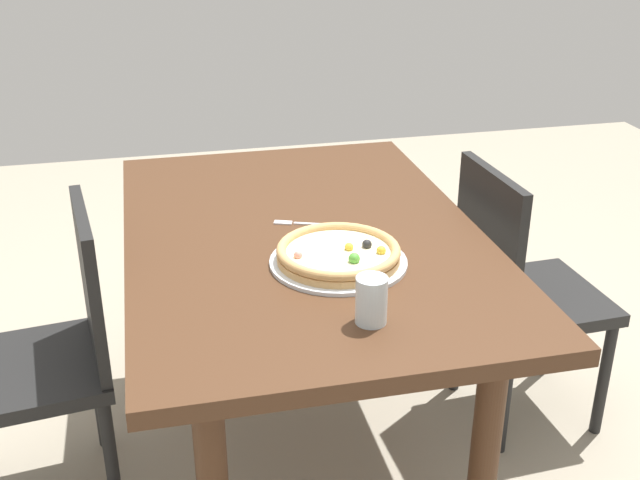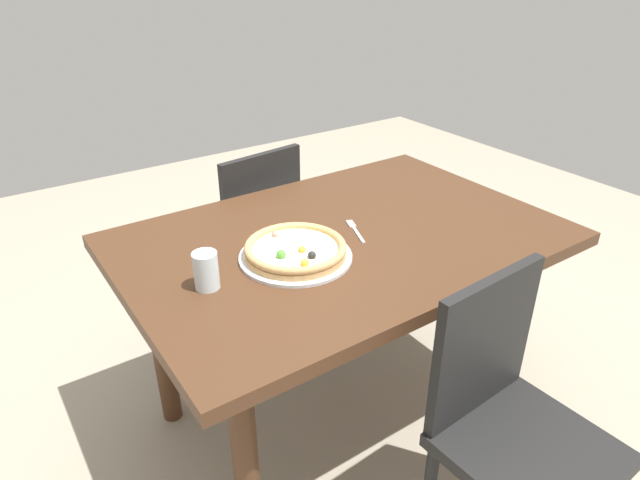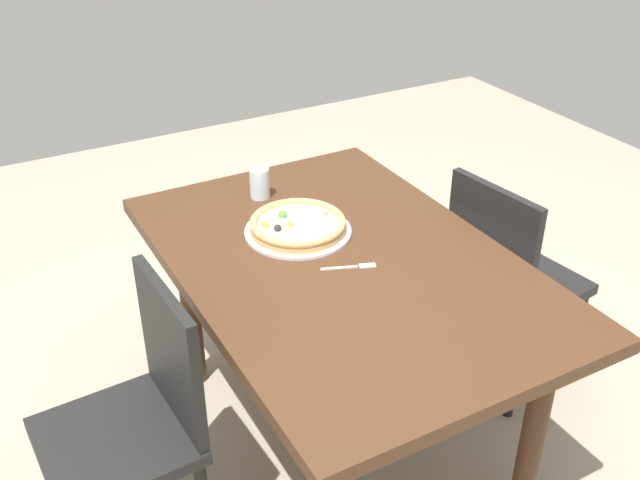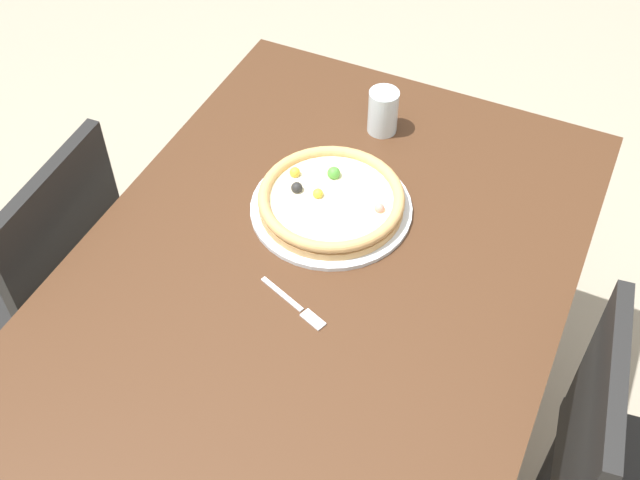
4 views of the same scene
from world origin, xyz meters
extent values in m
plane|color=#9E937F|center=(0.00, 0.00, 0.00)|extent=(6.00, 6.00, 0.00)
cube|color=#472B19|center=(0.00, 0.00, 0.73)|extent=(1.41, 0.95, 0.04)
cylinder|color=#472B19|center=(-0.55, -0.32, 0.36)|extent=(0.07, 0.07, 0.71)
cylinder|color=#472B19|center=(-0.55, 0.32, 0.36)|extent=(0.07, 0.07, 0.71)
cylinder|color=black|center=(-0.11, -0.93, 0.20)|extent=(0.04, 0.04, 0.40)
cylinder|color=black|center=(0.22, -0.57, 0.20)|extent=(0.04, 0.04, 0.40)
cylinder|color=black|center=(-0.12, -0.59, 0.20)|extent=(0.04, 0.04, 0.40)
cube|color=black|center=(0.06, -0.75, 0.42)|extent=(0.42, 0.42, 0.04)
cube|color=black|center=(0.05, -0.57, 0.65)|extent=(0.38, 0.05, 0.42)
cylinder|color=black|center=(-0.15, 0.56, 0.20)|extent=(0.04, 0.04, 0.40)
cube|color=black|center=(0.02, 0.57, 0.65)|extent=(0.38, 0.08, 0.42)
cylinder|color=silver|center=(-0.21, -0.05, 0.76)|extent=(0.34, 0.34, 0.01)
cylinder|color=tan|center=(-0.21, -0.05, 0.77)|extent=(0.30, 0.30, 0.02)
cylinder|color=beige|center=(-0.21, -0.05, 0.78)|extent=(0.27, 0.27, 0.01)
torus|color=tan|center=(-0.21, -0.05, 0.79)|extent=(0.31, 0.31, 0.02)
sphere|color=gold|center=(-0.20, -0.07, 0.79)|extent=(0.02, 0.02, 0.02)
sphere|color=#262626|center=(-0.20, -0.12, 0.79)|extent=(0.02, 0.02, 0.02)
sphere|color=#E58C7F|center=(-0.22, 0.06, 0.79)|extent=(0.02, 0.02, 0.02)
sphere|color=gold|center=(-0.24, -0.15, 0.79)|extent=(0.02, 0.02, 0.02)
sphere|color=#4C9E38|center=(-0.27, -0.07, 0.80)|extent=(0.03, 0.03, 0.03)
cube|color=silver|center=(0.04, -0.04, 0.76)|extent=(0.05, 0.11, 0.00)
cube|color=silver|center=(0.07, 0.04, 0.76)|extent=(0.04, 0.05, 0.00)
cylinder|color=silver|center=(-0.50, -0.05, 0.81)|extent=(0.07, 0.07, 0.11)
camera|label=1|loc=(-1.90, 0.39, 1.63)|focal=44.29mm
camera|label=2|loc=(-0.97, -1.28, 1.58)|focal=31.11mm
camera|label=3|loc=(1.61, -0.97, 1.93)|focal=41.46mm
camera|label=4|loc=(0.85, 0.42, 1.95)|focal=44.15mm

